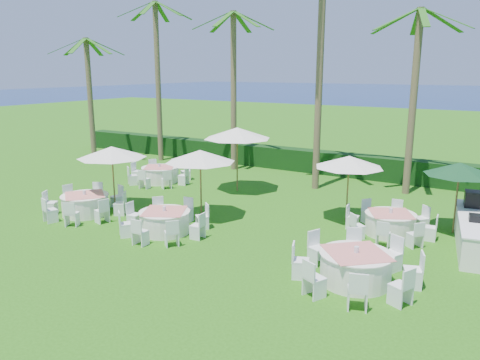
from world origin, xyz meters
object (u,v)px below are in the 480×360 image
at_px(buffet_table, 472,231).
at_px(umbrella_a, 112,152).
at_px(umbrella_c, 237,133).
at_px(umbrella_d, 349,162).
at_px(banquet_table_a, 85,204).
at_px(banquet_table_b, 165,221).
at_px(banquet_table_c, 355,267).
at_px(umbrella_green, 460,169).
at_px(banquet_table_f, 390,223).
at_px(banquet_table_d, 160,174).
at_px(umbrella_b, 200,156).

bearing_deg(buffet_table, umbrella_a, -167.02).
bearing_deg(umbrella_c, umbrella_d, -16.05).
height_order(banquet_table_a, banquet_table_b, banquet_table_a).
bearing_deg(banquet_table_c, umbrella_c, 139.40).
distance_m(umbrella_d, umbrella_green, 3.69).
relative_size(banquet_table_a, umbrella_d, 1.26).
bearing_deg(banquet_table_f, banquet_table_a, -160.20).
bearing_deg(umbrella_a, banquet_table_d, 109.00).
bearing_deg(umbrella_green, umbrella_b, -159.22).
bearing_deg(umbrella_b, umbrella_a, -165.87).
relative_size(umbrella_c, umbrella_green, 1.24).
relative_size(umbrella_b, umbrella_green, 1.06).
distance_m(banquet_table_c, umbrella_d, 5.63).
bearing_deg(banquet_table_b, umbrella_green, 31.09).
bearing_deg(banquet_table_f, umbrella_green, 35.20).
xyz_separation_m(banquet_table_a, umbrella_green, (12.64, 5.19, 1.85)).
xyz_separation_m(umbrella_b, buffet_table, (9.16, 2.03, -1.87)).
bearing_deg(banquet_table_c, umbrella_b, 160.44).
xyz_separation_m(banquet_table_b, banquet_table_d, (-5.08, 5.65, 0.01)).
relative_size(umbrella_b, umbrella_c, 0.85).
distance_m(banquet_table_a, umbrella_a, 2.27).
bearing_deg(umbrella_c, banquet_table_d, -172.26).
height_order(banquet_table_c, buffet_table, buffet_table).
xyz_separation_m(umbrella_d, buffet_table, (4.31, -0.53, -1.72)).
relative_size(banquet_table_a, umbrella_a, 1.17).
height_order(banquet_table_f, umbrella_b, umbrella_b).
bearing_deg(buffet_table, umbrella_b, -167.48).
xyz_separation_m(umbrella_b, umbrella_green, (8.48, 3.22, -0.14)).
bearing_deg(banquet_table_d, umbrella_c, 7.74).
distance_m(banquet_table_a, umbrella_b, 5.02).
xyz_separation_m(umbrella_a, umbrella_d, (8.49, 3.48, -0.11)).
bearing_deg(banquet_table_d, banquet_table_f, -8.47).
height_order(banquet_table_c, banquet_table_f, banquet_table_c).
bearing_deg(umbrella_b, umbrella_c, 103.11).
distance_m(banquet_table_d, banquet_table_f, 11.97).
relative_size(banquet_table_b, umbrella_c, 1.00).
height_order(banquet_table_d, banquet_table_f, banquet_table_d).
distance_m(banquet_table_c, banquet_table_d, 13.44).
bearing_deg(banquet_table_d, buffet_table, -6.49).
bearing_deg(umbrella_b, banquet_table_a, -154.60).
bearing_deg(buffet_table, umbrella_green, 119.81).
relative_size(banquet_table_d, umbrella_green, 1.27).
bearing_deg(banquet_table_f, umbrella_c, 162.91).
distance_m(banquet_table_d, umbrella_d, 10.30).
distance_m(banquet_table_f, umbrella_d, 2.65).
height_order(banquet_table_b, banquet_table_c, banquet_table_c).
distance_m(umbrella_b, umbrella_c, 4.37).
distance_m(banquet_table_c, umbrella_green, 6.16).
bearing_deg(umbrella_a, umbrella_c, 62.80).
relative_size(banquet_table_a, buffet_table, 0.72).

